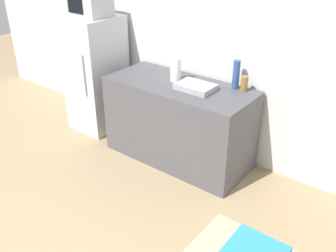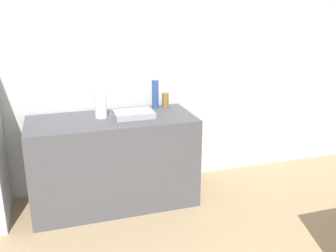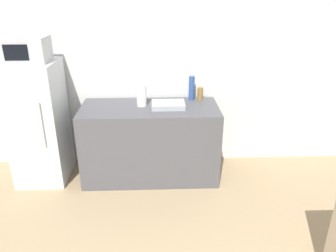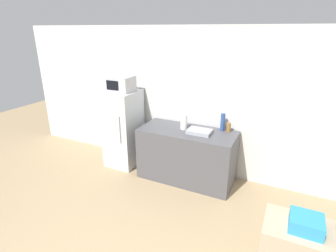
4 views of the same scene
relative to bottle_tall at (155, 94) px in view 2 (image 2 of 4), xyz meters
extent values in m
cube|color=silver|center=(-0.39, 0.16, 0.23)|extent=(8.00, 0.06, 2.60)
cube|color=#4C4C51|center=(-0.52, -0.27, -0.61)|extent=(1.64, 0.72, 0.92)
cube|color=#9EA3A8|center=(-0.30, -0.28, -0.12)|extent=(0.39, 0.28, 0.06)
cylinder|color=#2D4C8C|center=(0.00, 0.00, 0.00)|extent=(0.07, 0.07, 0.30)
cylinder|color=olive|center=(0.11, -0.02, -0.07)|extent=(0.07, 0.07, 0.16)
cylinder|color=white|center=(-0.62, -0.21, -0.02)|extent=(0.12, 0.12, 0.25)
camera|label=1|loc=(1.66, -3.30, 1.34)|focal=40.00mm
camera|label=2|loc=(-1.06, -3.80, 0.90)|focal=40.00mm
camera|label=3|loc=(-0.45, -3.92, 1.17)|focal=35.00mm
camera|label=4|loc=(0.98, -4.11, 1.47)|focal=28.00mm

